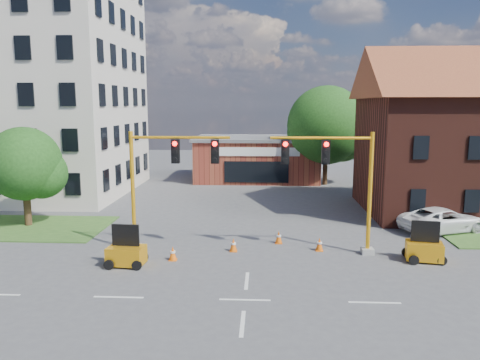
{
  "coord_description": "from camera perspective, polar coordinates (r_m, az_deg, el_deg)",
  "views": [
    {
      "loc": [
        0.7,
        -17.22,
        7.53
      ],
      "look_at": [
        -0.71,
        10.0,
        3.12
      ],
      "focal_mm": 35.0,
      "sensor_mm": 36.0,
      "label": 1
    }
  ],
  "objects": [
    {
      "name": "brick_shop",
      "position": [
        47.51,
        2.1,
        2.7
      ],
      "size": [
        12.4,
        8.4,
        4.3
      ],
      "color": "maroon",
      "rests_on": "ground"
    },
    {
      "name": "cone_d",
      "position": [
        25.87,
        4.74,
        -6.98
      ],
      "size": [
        0.4,
        0.4,
        0.7
      ],
      "color": "#E45C0C",
      "rests_on": "ground"
    },
    {
      "name": "office_block",
      "position": [
        44.35,
        -25.46,
        11.92
      ],
      "size": [
        18.4,
        15.4,
        20.6
      ],
      "color": "beige",
      "rests_on": "ground"
    },
    {
      "name": "signal_mast_west",
      "position": [
        24.03,
        -9.22,
        0.44
      ],
      "size": [
        5.3,
        0.6,
        6.2
      ],
      "color": "gray",
      "rests_on": "ground"
    },
    {
      "name": "pickup_white",
      "position": [
        30.49,
        23.51,
        -4.47
      ],
      "size": [
        5.78,
        4.22,
        1.46
      ],
      "primitive_type": "imported",
      "rotation": [
        0.0,
        0.0,
        1.96
      ],
      "color": "white",
      "rests_on": "ground"
    },
    {
      "name": "cone_c",
      "position": [
        24.87,
        9.66,
        -7.75
      ],
      "size": [
        0.4,
        0.4,
        0.7
      ],
      "color": "#E45C0C",
      "rests_on": "ground"
    },
    {
      "name": "trailer_west",
      "position": [
        22.91,
        -13.69,
        -8.69
      ],
      "size": [
        1.77,
        1.26,
        1.91
      ],
      "rotation": [
        0.0,
        0.0,
        -0.09
      ],
      "color": "#FFAB15",
      "rests_on": "ground"
    },
    {
      "name": "tree_nw_front",
      "position": [
        31.56,
        -24.37,
        1.52
      ],
      "size": [
        4.75,
        4.52,
        6.2
      ],
      "color": "#392314",
      "rests_on": "ground"
    },
    {
      "name": "tree_large",
      "position": [
        44.77,
        10.95,
        6.28
      ],
      "size": [
        7.7,
        7.33,
        9.29
      ],
      "color": "#392314",
      "rests_on": "ground"
    },
    {
      "name": "lane_markings",
      "position": [
        16.1,
        0.13,
        -18.66
      ],
      "size": [
        60.0,
        36.0,
        0.01
      ],
      "primitive_type": null,
      "color": "silver",
      "rests_on": "ground"
    },
    {
      "name": "cone_a",
      "position": [
        23.32,
        -8.2,
        -8.86
      ],
      "size": [
        0.4,
        0.4,
        0.7
      ],
      "color": "#E45C0C",
      "rests_on": "ground"
    },
    {
      "name": "cone_b",
      "position": [
        24.42,
        -0.81,
        -7.93
      ],
      "size": [
        0.4,
        0.4,
        0.7
      ],
      "color": "#E45C0C",
      "rests_on": "ground"
    },
    {
      "name": "trailer_east",
      "position": [
        24.58,
        21.53,
        -7.85
      ],
      "size": [
        1.86,
        1.42,
        1.91
      ],
      "rotation": [
        0.0,
        0.0,
        -0.2
      ],
      "color": "#FFAB15",
      "rests_on": "ground"
    },
    {
      "name": "ground",
      "position": [
        18.81,
        0.6,
        -14.41
      ],
      "size": [
        120.0,
        120.0,
        0.0
      ],
      "primitive_type": "plane",
      "color": "#47474A",
      "rests_on": "ground"
    },
    {
      "name": "signal_mast_east",
      "position": [
        23.78,
        11.77,
        0.27
      ],
      "size": [
        5.3,
        0.6,
        6.2
      ],
      "color": "gray",
      "rests_on": "ground"
    }
  ]
}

